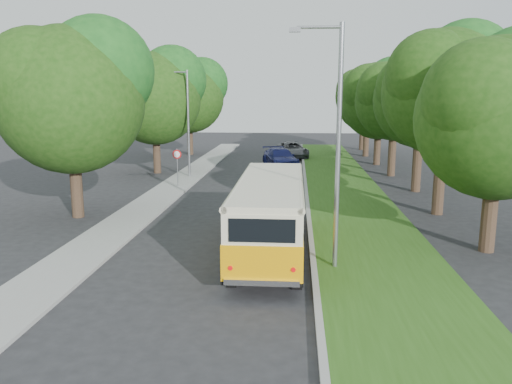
# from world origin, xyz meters

# --- Properties ---
(ground) EXTENTS (120.00, 120.00, 0.00)m
(ground) POSITION_xyz_m (0.00, 0.00, 0.00)
(ground) COLOR #242427
(ground) RESTS_ON ground
(curb) EXTENTS (0.20, 70.00, 0.15)m
(curb) POSITION_xyz_m (3.60, 5.00, 0.07)
(curb) COLOR gray
(curb) RESTS_ON ground
(grass_verge) EXTENTS (4.50, 70.00, 0.13)m
(grass_verge) POSITION_xyz_m (5.95, 5.00, 0.07)
(grass_verge) COLOR #2B5216
(grass_verge) RESTS_ON ground
(sidewalk) EXTENTS (2.20, 70.00, 0.12)m
(sidewalk) POSITION_xyz_m (-4.80, 5.00, 0.06)
(sidewalk) COLOR gray
(sidewalk) RESTS_ON ground
(treeline) EXTENTS (24.27, 41.91, 9.46)m
(treeline) POSITION_xyz_m (3.15, 17.99, 5.93)
(treeline) COLOR #332319
(treeline) RESTS_ON ground
(lamppost_near) EXTENTS (1.71, 0.16, 8.00)m
(lamppost_near) POSITION_xyz_m (4.21, -2.50, 4.37)
(lamppost_near) COLOR gray
(lamppost_near) RESTS_ON ground
(lamppost_far) EXTENTS (1.71, 0.16, 7.50)m
(lamppost_far) POSITION_xyz_m (-4.70, 16.00, 4.12)
(lamppost_far) COLOR gray
(lamppost_far) RESTS_ON ground
(warning_sign) EXTENTS (0.56, 0.10, 2.50)m
(warning_sign) POSITION_xyz_m (-4.50, 11.98, 1.71)
(warning_sign) COLOR gray
(warning_sign) RESTS_ON ground
(vintage_bus) EXTENTS (2.45, 9.44, 2.80)m
(vintage_bus) POSITION_xyz_m (2.02, -0.72, 1.40)
(vintage_bus) COLOR #F3A407
(vintage_bus) RESTS_ON ground
(car_silver) EXTENTS (2.59, 4.76, 1.54)m
(car_silver) POSITION_xyz_m (1.78, 12.94, 0.77)
(car_silver) COLOR #A7A7AC
(car_silver) RESTS_ON ground
(car_white) EXTENTS (1.55, 4.23, 1.38)m
(car_white) POSITION_xyz_m (1.22, 13.14, 0.69)
(car_white) COLOR silver
(car_white) RESTS_ON ground
(car_blue) EXTENTS (3.55, 5.61, 1.51)m
(car_blue) POSITION_xyz_m (1.68, 22.00, 0.76)
(car_blue) COLOR navy
(car_blue) RESTS_ON ground
(car_grey) EXTENTS (3.45, 5.65, 1.46)m
(car_grey) POSITION_xyz_m (2.60, 28.24, 0.73)
(car_grey) COLOR #4E5055
(car_grey) RESTS_ON ground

